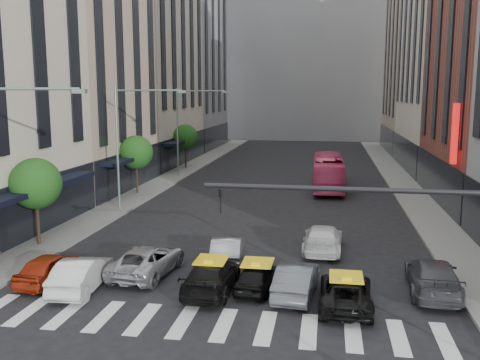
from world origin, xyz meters
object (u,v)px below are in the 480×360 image
at_px(streetlamp_mid, 129,131).
at_px(car_white_front, 82,274).
at_px(bus, 328,172).
at_px(taxi_left, 211,276).
at_px(taxi_center, 257,277).
at_px(streetlamp_far, 186,120).
at_px(car_red, 50,268).

distance_m(streetlamp_mid, car_white_front, 17.15).
distance_m(streetlamp_mid, bus, 18.93).
bearing_deg(taxi_left, bus, -100.51).
bearing_deg(taxi_center, bus, -89.76).
distance_m(streetlamp_mid, streetlamp_far, 16.00).
bearing_deg(bus, taxi_left, 78.35).
relative_size(streetlamp_far, bus, 0.81).
distance_m(car_red, taxi_left, 7.60).
bearing_deg(streetlamp_mid, streetlamp_far, 90.00).
height_order(streetlamp_mid, car_white_front, streetlamp_mid).
bearing_deg(car_white_front, streetlamp_far, -88.26).
bearing_deg(taxi_left, taxi_center, -165.88).
xyz_separation_m(taxi_left, taxi_center, (1.98, 0.49, -0.09)).
bearing_deg(car_white_front, streetlamp_mid, -81.80).
height_order(taxi_left, taxi_center, taxi_left).
xyz_separation_m(car_red, car_white_front, (1.85, -0.64, 0.05)).
bearing_deg(streetlamp_far, car_white_front, -83.40).
bearing_deg(taxi_left, car_red, 0.89).
bearing_deg(streetlamp_far, taxi_center, -69.59).
relative_size(car_red, taxi_center, 1.12).
relative_size(car_white_front, taxi_left, 0.92).
bearing_deg(car_red, car_white_front, 164.84).
distance_m(car_red, car_white_front, 1.96).
bearing_deg(car_red, taxi_left, -175.45).
relative_size(car_red, car_white_front, 0.91).
height_order(streetlamp_far, taxi_left, streetlamp_far).
relative_size(taxi_left, taxi_center, 1.34).
bearing_deg(car_white_front, taxi_center, -175.86).
relative_size(taxi_center, bus, 0.33).
xyz_separation_m(car_red, taxi_left, (7.60, 0.09, 0.02)).
bearing_deg(car_red, bus, -111.46).
height_order(taxi_left, bus, bus).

